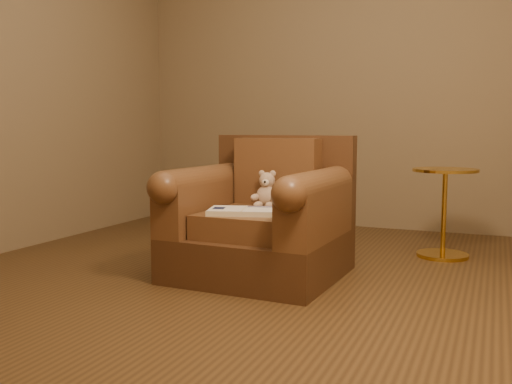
% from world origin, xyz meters
% --- Properties ---
extents(floor, '(4.00, 4.00, 0.00)m').
position_xyz_m(floor, '(0.00, 0.00, 0.00)').
color(floor, '#52381C').
rests_on(floor, ground).
extents(armchair, '(0.97, 0.93, 0.84)m').
position_xyz_m(armchair, '(-0.07, 0.07, 0.33)').
color(armchair, '#492D18').
rests_on(armchair, floor).
extents(teddy_bear, '(0.17, 0.19, 0.23)m').
position_xyz_m(teddy_bear, '(-0.07, 0.15, 0.49)').
color(teddy_bear, tan).
rests_on(teddy_bear, armchair).
extents(guidebook, '(0.45, 0.34, 0.03)m').
position_xyz_m(guidebook, '(-0.09, -0.15, 0.42)').
color(guidebook, beige).
rests_on(guidebook, armchair).
extents(side_table, '(0.44, 0.44, 0.61)m').
position_xyz_m(side_table, '(0.90, 1.00, 0.33)').
color(side_table, gold).
rests_on(side_table, floor).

